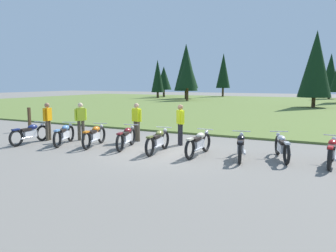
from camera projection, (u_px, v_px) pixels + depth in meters
ground_plane at (161, 152)px, 11.98m from camera, size 140.00×140.00×0.00m
grass_moorland at (274, 106)px, 35.16m from camera, size 80.00×44.00×0.10m
forest_treeline at (285, 69)px, 42.97m from camera, size 42.43×24.83×8.62m
motorcycle_navy at (30, 133)px, 13.59m from camera, size 0.62×2.10×0.88m
motorcycle_sky_blue at (64, 134)px, 13.39m from camera, size 0.97×1.98×0.88m
motorcycle_orange at (94, 135)px, 13.02m from camera, size 0.77×2.06×0.88m
motorcycle_maroon at (126, 137)px, 12.62m from camera, size 0.77×2.06×0.88m
motorcycle_olive at (158, 141)px, 11.86m from camera, size 0.62×2.10×0.88m
motorcycle_cream at (199, 143)px, 11.37m from camera, size 0.62×2.10×0.88m
motorcycle_black at (241, 146)px, 10.84m from camera, size 0.74×2.07×0.88m
motorcycle_silver at (282, 147)px, 10.76m from camera, size 0.88×2.02×0.88m
motorcycle_red at (332, 151)px, 10.00m from camera, size 0.62×2.10×0.88m
rider_near_row_end at (48, 119)px, 14.32m from camera, size 0.30×0.54×1.67m
rider_checking_bike at (137, 120)px, 14.07m from camera, size 0.54×0.29×1.67m
rider_with_back_turned at (81, 119)px, 14.35m from camera, size 0.37×0.49×1.67m
rider_in_hivis_vest at (180, 122)px, 13.21m from camera, size 0.41×0.42×1.67m
trail_marker_post at (29, 119)px, 17.08m from camera, size 0.12×0.12×1.25m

